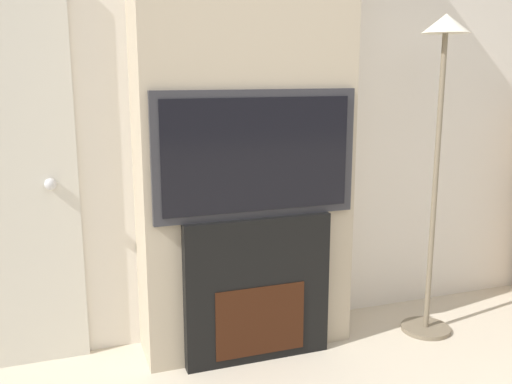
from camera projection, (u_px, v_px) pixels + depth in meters
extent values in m
cube|color=silver|center=(232.00, 100.00, 3.16)|extent=(6.00, 0.06, 2.70)
cube|color=tan|center=(244.00, 102.00, 2.96)|extent=(1.13, 0.36, 2.70)
cube|color=black|center=(256.00, 288.00, 3.00)|extent=(0.78, 0.14, 0.78)
cube|color=#33160A|center=(261.00, 321.00, 2.96)|extent=(0.48, 0.01, 0.37)
cube|color=#2D2D33|center=(256.00, 154.00, 2.85)|extent=(1.06, 0.06, 0.64)
cube|color=black|center=(258.00, 155.00, 2.82)|extent=(0.97, 0.01, 0.57)
cylinder|color=#726651|center=(426.00, 328.00, 3.37)|extent=(0.28, 0.28, 0.03)
cylinder|color=#726651|center=(435.00, 188.00, 3.20)|extent=(0.03, 0.03, 1.68)
cone|color=silver|center=(446.00, 23.00, 3.01)|extent=(0.25, 0.25, 0.10)
sphere|color=silver|center=(50.00, 184.00, 2.83)|extent=(0.06, 0.06, 0.06)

